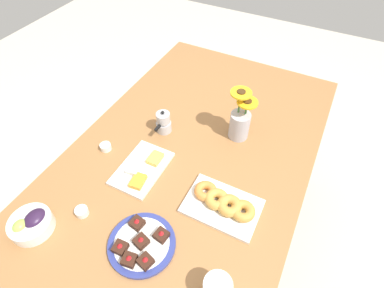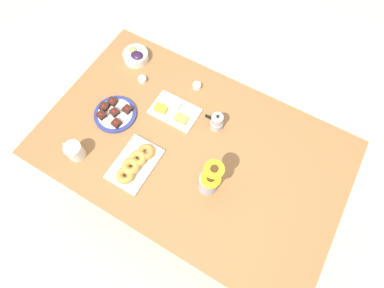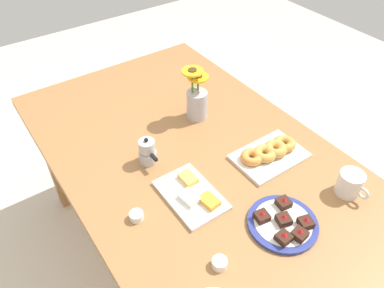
% 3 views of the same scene
% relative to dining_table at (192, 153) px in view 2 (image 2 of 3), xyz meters
% --- Properties ---
extents(ground_plane, '(6.00, 6.00, 0.00)m').
position_rel_dining_table_xyz_m(ground_plane, '(0.00, 0.00, -0.65)').
color(ground_plane, beige).
extents(dining_table, '(1.60, 1.00, 0.74)m').
position_rel_dining_table_xyz_m(dining_table, '(0.00, 0.00, 0.00)').
color(dining_table, '#9E6B3D').
rests_on(dining_table, ground_plane).
extents(coffee_mug, '(0.12, 0.09, 0.09)m').
position_rel_dining_table_xyz_m(coffee_mug, '(0.50, 0.33, 0.13)').
color(coffee_mug, white).
rests_on(coffee_mug, dining_table).
extents(grape_bowl, '(0.15, 0.15, 0.07)m').
position_rel_dining_table_xyz_m(grape_bowl, '(0.59, -0.34, 0.12)').
color(grape_bowl, white).
rests_on(grape_bowl, dining_table).
extents(cheese_platter, '(0.26, 0.17, 0.03)m').
position_rel_dining_table_xyz_m(cheese_platter, '(0.19, -0.14, 0.10)').
color(cheese_platter, white).
rests_on(cheese_platter, dining_table).
extents(croissant_platter, '(0.19, 0.28, 0.05)m').
position_rel_dining_table_xyz_m(croissant_platter, '(0.20, 0.23, 0.11)').
color(croissant_platter, white).
rests_on(croissant_platter, dining_table).
extents(jam_cup_honey, '(0.05, 0.05, 0.03)m').
position_rel_dining_table_xyz_m(jam_cup_honey, '(0.46, -0.22, 0.10)').
color(jam_cup_honey, white).
rests_on(jam_cup_honey, dining_table).
extents(jam_cup_berry, '(0.05, 0.05, 0.03)m').
position_rel_dining_table_xyz_m(jam_cup_berry, '(0.17, -0.34, 0.10)').
color(jam_cup_berry, white).
rests_on(jam_cup_berry, dining_table).
extents(dessert_plate, '(0.23, 0.23, 0.05)m').
position_rel_dining_table_xyz_m(dessert_plate, '(0.47, 0.04, 0.10)').
color(dessert_plate, navy).
rests_on(dessert_plate, dining_table).
extents(flower_vase, '(0.10, 0.12, 0.24)m').
position_rel_dining_table_xyz_m(flower_vase, '(-0.18, 0.15, 0.17)').
color(flower_vase, '#B2B2BC').
rests_on(flower_vase, dining_table).
extents(moka_pot, '(0.11, 0.07, 0.12)m').
position_rel_dining_table_xyz_m(moka_pot, '(-0.05, -0.17, 0.13)').
color(moka_pot, '#B7B7BC').
rests_on(moka_pot, dining_table).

